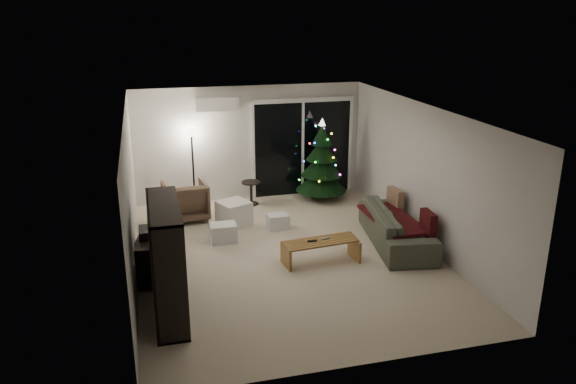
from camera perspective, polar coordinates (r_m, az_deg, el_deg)
name	(u,v)px	position (r m, az deg, el deg)	size (l,w,h in m)	color
room	(290,174)	(10.85, 0.23, 1.88)	(6.50, 7.51, 2.60)	beige
bookshelf	(152,262)	(7.83, -13.64, -6.94)	(0.41, 1.61, 1.61)	black
media_cabinet	(152,256)	(9.17, -13.65, -6.35)	(0.40, 1.07, 0.67)	black
stereo	(150,232)	(9.01, -13.84, -4.00)	(0.34, 0.40, 0.14)	black
armchair	(185,201)	(11.41, -10.38, -0.90)	(0.83, 0.86, 0.78)	brown
ottoman	(234,214)	(11.00, -5.51, -2.20)	(0.54, 0.54, 0.49)	silver
cardboard_box_a	(223,233)	(10.31, -6.58, -4.14)	(0.47, 0.36, 0.34)	silver
cardboard_box_b	(278,221)	(10.84, -1.03, -3.01)	(0.41, 0.30, 0.28)	silver
side_table	(251,193)	(12.16, -3.76, -0.09)	(0.41, 0.41, 0.51)	black
floor_lamp	(193,169)	(12.01, -9.60, 2.30)	(0.26, 0.26, 1.65)	black
sofa	(397,226)	(10.29, 11.00, -3.43)	(2.26, 0.88, 0.66)	#3A4330
sofa_throw	(392,219)	(10.19, 10.54, -2.72)	(0.71, 1.63, 0.05)	#3C1014
cushion_a	(395,200)	(10.85, 10.82, -0.77)	(0.13, 0.43, 0.43)	#947255
cushion_b	(428,224)	(9.76, 14.03, -3.17)	(0.13, 0.43, 0.43)	#3C1014
coffee_table	(321,252)	(9.42, 3.34, -6.06)	(1.26, 0.44, 0.40)	#A97736
remote_a	(312,241)	(9.29, 2.48, -4.98)	(0.16, 0.05, 0.02)	black
remote_b	(326,238)	(9.41, 3.85, -4.71)	(0.15, 0.04, 0.02)	slate
christmas_tree	(322,159)	(12.32, 3.43, 3.32)	(1.13, 1.13, 1.82)	black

